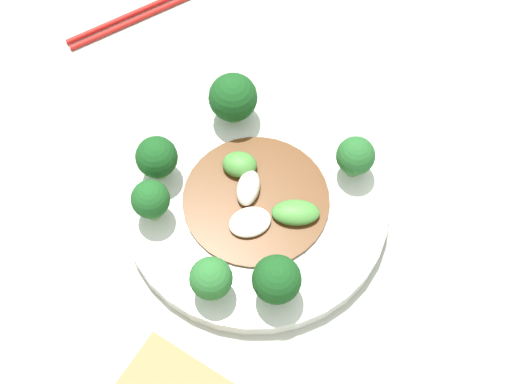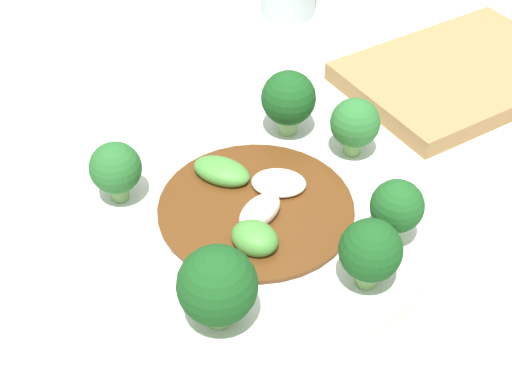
{
  "view_description": "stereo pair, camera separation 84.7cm",
  "coord_description": "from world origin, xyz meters",
  "px_view_note": "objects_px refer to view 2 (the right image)",
  "views": [
    {
      "loc": [
        -0.3,
        -0.14,
        1.45
      ],
      "look_at": [
        0.04,
        0.03,
        0.76
      ],
      "focal_mm": 50.0,
      "sensor_mm": 36.0,
      "label": 1
    },
    {
      "loc": [
        0.3,
        0.38,
        1.15
      ],
      "look_at": [
        0.04,
        0.03,
        0.76
      ],
      "focal_mm": 50.0,
      "sensor_mm": 36.0,
      "label": 2
    }
  ],
  "objects_px": {
    "broccoli_west": "(355,124)",
    "cutting_board": "(460,74)",
    "broccoli_southeast": "(116,169)",
    "broccoli_northwest": "(397,207)",
    "plate": "(256,218)",
    "stirfry_center": "(253,204)",
    "broccoli_northeast": "(217,286)",
    "broccoli_southwest": "(288,99)",
    "broccoli_north": "(370,251)"
  },
  "relations": [
    {
      "from": "broccoli_west",
      "to": "cutting_board",
      "type": "distance_m",
      "value": 0.2
    },
    {
      "from": "broccoli_west",
      "to": "broccoli_northwest",
      "type": "distance_m",
      "value": 0.11
    },
    {
      "from": "broccoli_west",
      "to": "stirfry_center",
      "type": "bearing_deg",
      "value": 3.34
    },
    {
      "from": "broccoli_north",
      "to": "broccoli_southwest",
      "type": "bearing_deg",
      "value": -110.77
    },
    {
      "from": "broccoli_southeast",
      "to": "stirfry_center",
      "type": "bearing_deg",
      "value": 136.39
    },
    {
      "from": "broccoli_north",
      "to": "broccoli_southeast",
      "type": "height_order",
      "value": "broccoli_north"
    },
    {
      "from": "plate",
      "to": "broccoli_northeast",
      "type": "distance_m",
      "value": 0.13
    },
    {
      "from": "plate",
      "to": "stirfry_center",
      "type": "xyz_separation_m",
      "value": [
        0.0,
        -0.0,
        0.02
      ]
    },
    {
      "from": "broccoli_northwest",
      "to": "broccoli_southeast",
      "type": "bearing_deg",
      "value": -48.69
    },
    {
      "from": "broccoli_north",
      "to": "broccoli_southeast",
      "type": "xyz_separation_m",
      "value": [
        0.1,
        -0.2,
        -0.0
      ]
    },
    {
      "from": "broccoli_northeast",
      "to": "plate",
      "type": "bearing_deg",
      "value": -139.66
    },
    {
      "from": "broccoli_northeast",
      "to": "broccoli_northwest",
      "type": "relative_size",
      "value": 1.16
    },
    {
      "from": "broccoli_northwest",
      "to": "broccoli_west",
      "type": "bearing_deg",
      "value": -115.8
    },
    {
      "from": "broccoli_southeast",
      "to": "broccoli_northwest",
      "type": "bearing_deg",
      "value": 131.31
    },
    {
      "from": "broccoli_west",
      "to": "broccoli_northwest",
      "type": "bearing_deg",
      "value": 64.2
    },
    {
      "from": "broccoli_west",
      "to": "cutting_board",
      "type": "height_order",
      "value": "broccoli_west"
    },
    {
      "from": "plate",
      "to": "broccoli_west",
      "type": "height_order",
      "value": "broccoli_west"
    },
    {
      "from": "broccoli_north",
      "to": "broccoli_west",
      "type": "relative_size",
      "value": 1.05
    },
    {
      "from": "broccoli_west",
      "to": "cutting_board",
      "type": "xyz_separation_m",
      "value": [
        -0.2,
        -0.04,
        -0.04
      ]
    },
    {
      "from": "broccoli_southwest",
      "to": "broccoli_southeast",
      "type": "distance_m",
      "value": 0.17
    },
    {
      "from": "cutting_board",
      "to": "broccoli_southeast",
      "type": "bearing_deg",
      "value": -4.85
    },
    {
      "from": "broccoli_southwest",
      "to": "broccoli_southeast",
      "type": "relative_size",
      "value": 1.15
    },
    {
      "from": "plate",
      "to": "cutting_board",
      "type": "height_order",
      "value": "same"
    },
    {
      "from": "broccoli_west",
      "to": "plate",
      "type": "bearing_deg",
      "value": 4.22
    },
    {
      "from": "broccoli_southwest",
      "to": "cutting_board",
      "type": "bearing_deg",
      "value": 174.41
    },
    {
      "from": "broccoli_southwest",
      "to": "broccoli_southeast",
      "type": "bearing_deg",
      "value": -3.9
    },
    {
      "from": "plate",
      "to": "broccoli_west",
      "type": "distance_m",
      "value": 0.13
    },
    {
      "from": "broccoli_northeast",
      "to": "broccoli_west",
      "type": "relative_size",
      "value": 1.18
    },
    {
      "from": "broccoli_northeast",
      "to": "broccoli_west",
      "type": "height_order",
      "value": "broccoli_northeast"
    },
    {
      "from": "broccoli_northwest",
      "to": "broccoli_southeast",
      "type": "distance_m",
      "value": 0.23
    },
    {
      "from": "broccoli_southwest",
      "to": "cutting_board",
      "type": "height_order",
      "value": "broccoli_southwest"
    },
    {
      "from": "broccoli_north",
      "to": "broccoli_northeast",
      "type": "height_order",
      "value": "broccoli_northeast"
    },
    {
      "from": "broccoli_west",
      "to": "broccoli_southwest",
      "type": "xyz_separation_m",
      "value": [
        0.03,
        -0.06,
        0.0
      ]
    },
    {
      "from": "broccoli_northeast",
      "to": "cutting_board",
      "type": "distance_m",
      "value": 0.43
    },
    {
      "from": "plate",
      "to": "broccoli_northwest",
      "type": "relative_size",
      "value": 5.23
    },
    {
      "from": "plate",
      "to": "broccoli_southeast",
      "type": "height_order",
      "value": "broccoli_southeast"
    },
    {
      "from": "cutting_board",
      "to": "plate",
      "type": "bearing_deg",
      "value": 8.63
    },
    {
      "from": "broccoli_north",
      "to": "broccoli_southwest",
      "type": "xyz_separation_m",
      "value": [
        -0.07,
        -0.18,
        0.0
      ]
    },
    {
      "from": "broccoli_southwest",
      "to": "broccoli_north",
      "type": "bearing_deg",
      "value": 69.23
    },
    {
      "from": "broccoli_west",
      "to": "stirfry_center",
      "type": "height_order",
      "value": "broccoli_west"
    },
    {
      "from": "broccoli_north",
      "to": "stirfry_center",
      "type": "bearing_deg",
      "value": -79.85
    },
    {
      "from": "cutting_board",
      "to": "broccoli_northeast",
      "type": "bearing_deg",
      "value": 17.14
    },
    {
      "from": "stirfry_center",
      "to": "plate",
      "type": "bearing_deg",
      "value": 134.6
    },
    {
      "from": "broccoli_southeast",
      "to": "cutting_board",
      "type": "xyz_separation_m",
      "value": [
        -0.4,
        0.03,
        -0.04
      ]
    },
    {
      "from": "broccoli_northwest",
      "to": "broccoli_southwest",
      "type": "height_order",
      "value": "broccoli_southwest"
    },
    {
      "from": "broccoli_northeast",
      "to": "broccoli_southeast",
      "type": "relative_size",
      "value": 1.19
    },
    {
      "from": "broccoli_southwest",
      "to": "stirfry_center",
      "type": "distance_m",
      "value": 0.12
    },
    {
      "from": "broccoli_northeast",
      "to": "broccoli_northwest",
      "type": "distance_m",
      "value": 0.16
    },
    {
      "from": "plate",
      "to": "broccoli_north",
      "type": "xyz_separation_m",
      "value": [
        -0.02,
        0.11,
        0.05
      ]
    },
    {
      "from": "broccoli_northeast",
      "to": "broccoli_northwest",
      "type": "xyz_separation_m",
      "value": [
        -0.16,
        0.02,
        -0.0
      ]
    }
  ]
}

